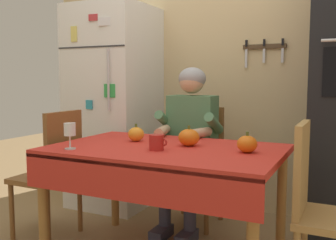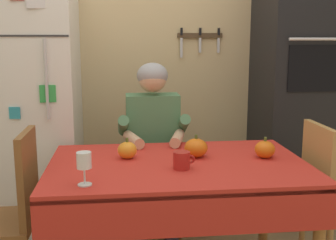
# 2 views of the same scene
# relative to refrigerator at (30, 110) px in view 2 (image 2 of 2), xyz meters

# --- Properties ---
(back_wall_assembly) EXTENTS (3.70, 0.13, 2.60)m
(back_wall_assembly) POSITION_rel_refrigerator_xyz_m (1.00, 0.39, 0.40)
(back_wall_assembly) COLOR #D1B784
(back_wall_assembly) RESTS_ON ground
(refrigerator) EXTENTS (0.68, 0.71, 1.80)m
(refrigerator) POSITION_rel_refrigerator_xyz_m (0.00, 0.00, 0.00)
(refrigerator) COLOR white
(refrigerator) RESTS_ON ground
(wall_oven) EXTENTS (0.60, 0.64, 2.10)m
(wall_oven) POSITION_rel_refrigerator_xyz_m (2.00, 0.04, 0.15)
(wall_oven) COLOR black
(wall_oven) RESTS_ON ground
(dining_table) EXTENTS (1.40, 0.90, 0.74)m
(dining_table) POSITION_rel_refrigerator_xyz_m (0.95, -0.88, -0.24)
(dining_table) COLOR #9E6B33
(dining_table) RESTS_ON ground
(chair_behind_person) EXTENTS (0.40, 0.40, 0.93)m
(chair_behind_person) POSITION_rel_refrigerator_xyz_m (0.86, -0.09, -0.39)
(chair_behind_person) COLOR brown
(chair_behind_person) RESTS_ON ground
(seated_person) EXTENTS (0.47, 0.55, 1.25)m
(seated_person) POSITION_rel_refrigerator_xyz_m (0.86, -0.28, -0.16)
(seated_person) COLOR #38384C
(seated_person) RESTS_ON ground
(chair_left_side) EXTENTS (0.40, 0.40, 0.93)m
(chair_left_side) POSITION_rel_refrigerator_xyz_m (0.05, -0.87, -0.39)
(chair_left_side) COLOR brown
(chair_left_side) RESTS_ON ground
(chair_right_side) EXTENTS (0.40, 0.40, 0.93)m
(chair_right_side) POSITION_rel_refrigerator_xyz_m (1.85, -0.87, -0.39)
(chair_right_side) COLOR tan
(chair_right_side) RESTS_ON ground
(coffee_mug) EXTENTS (0.12, 0.09, 0.09)m
(coffee_mug) POSITION_rel_refrigerator_xyz_m (0.95, -0.98, -0.11)
(coffee_mug) COLOR #B2231E
(coffee_mug) RESTS_ON dining_table
(wine_glass) EXTENTS (0.07, 0.07, 0.16)m
(wine_glass) POSITION_rel_refrigerator_xyz_m (0.47, -1.18, -0.05)
(wine_glass) COLOR white
(wine_glass) RESTS_ON dining_table
(pumpkin_large) EXTENTS (0.11, 0.11, 0.12)m
(pumpkin_large) POSITION_rel_refrigerator_xyz_m (0.68, -0.75, -0.11)
(pumpkin_large) COLOR orange
(pumpkin_large) RESTS_ON dining_table
(pumpkin_medium) EXTENTS (0.11, 0.11, 0.12)m
(pumpkin_medium) POSITION_rel_refrigerator_xyz_m (1.45, -0.83, -0.11)
(pumpkin_medium) COLOR orange
(pumpkin_medium) RESTS_ON dining_table
(pumpkin_small) EXTENTS (0.13, 0.13, 0.13)m
(pumpkin_small) POSITION_rel_refrigerator_xyz_m (1.06, -0.77, -0.11)
(pumpkin_small) COLOR orange
(pumpkin_small) RESTS_ON dining_table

